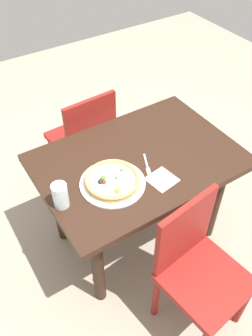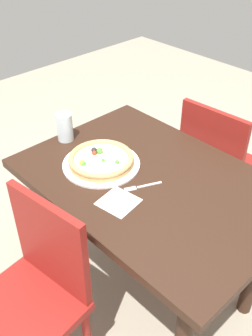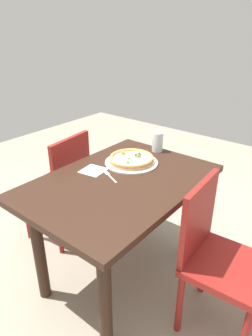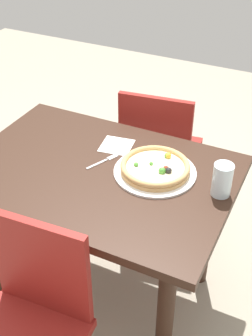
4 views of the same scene
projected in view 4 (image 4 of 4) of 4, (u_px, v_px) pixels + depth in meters
ground_plane at (103, 285)px, 2.33m from camera, size 6.00×6.00×0.00m
dining_table at (98, 193)px, 1.97m from camera, size 1.14×0.80×0.74m
chair_near at (29, 325)px, 1.59m from camera, size 0.42×0.42×0.87m
chair_far at (159, 152)px, 2.48m from camera, size 0.45×0.45×0.87m
plate at (155, 172)px, 1.88m from camera, size 0.35×0.35×0.01m
pizza at (155, 167)px, 1.87m from camera, size 0.29×0.29×0.05m
fork at (105, 160)px, 1.95m from camera, size 0.08×0.16×0.00m
drinking_glass at (222, 180)px, 1.73m from camera, size 0.08×0.08×0.14m
napkin at (117, 146)px, 2.05m from camera, size 0.16×0.16×0.00m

